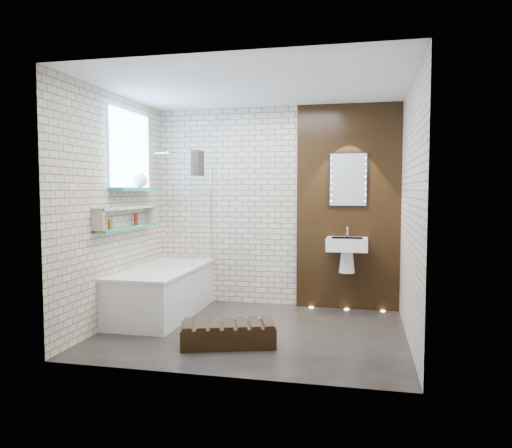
% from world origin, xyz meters
% --- Properties ---
extents(ground, '(3.20, 3.20, 0.00)m').
position_xyz_m(ground, '(0.00, 0.00, 0.00)').
color(ground, black).
rests_on(ground, ground).
extents(room_shell, '(3.24, 3.20, 2.60)m').
position_xyz_m(room_shell, '(0.00, 0.00, 1.30)').
color(room_shell, '#BFAA98').
rests_on(room_shell, ground).
extents(walnut_panel, '(1.30, 0.06, 2.60)m').
position_xyz_m(walnut_panel, '(0.95, 1.27, 1.30)').
color(walnut_panel, black).
rests_on(walnut_panel, ground).
extents(clerestory_window, '(0.18, 1.00, 0.94)m').
position_xyz_m(clerestory_window, '(-1.57, 0.35, 1.90)').
color(clerestory_window, '#7FADE0').
rests_on(clerestory_window, room_shell).
extents(display_niche, '(0.14, 1.30, 0.26)m').
position_xyz_m(display_niche, '(-1.53, 0.15, 1.20)').
color(display_niche, teal).
rests_on(display_niche, room_shell).
extents(bathtub, '(0.79, 1.74, 0.70)m').
position_xyz_m(bathtub, '(-1.22, 0.45, 0.29)').
color(bathtub, white).
rests_on(bathtub, ground).
extents(bath_screen, '(0.01, 0.78, 1.40)m').
position_xyz_m(bath_screen, '(-0.87, 0.89, 1.28)').
color(bath_screen, white).
rests_on(bath_screen, bathtub).
extents(towel, '(0.09, 0.24, 0.31)m').
position_xyz_m(towel, '(-0.87, 0.74, 1.85)').
color(towel, black).
rests_on(towel, bath_screen).
extents(shower_head, '(0.18, 0.18, 0.02)m').
position_xyz_m(shower_head, '(-1.30, 0.95, 2.00)').
color(shower_head, silver).
rests_on(shower_head, room_shell).
extents(washbasin, '(0.50, 0.36, 0.58)m').
position_xyz_m(washbasin, '(0.95, 1.07, 0.79)').
color(washbasin, white).
rests_on(washbasin, walnut_panel).
extents(led_mirror, '(0.50, 0.02, 0.70)m').
position_xyz_m(led_mirror, '(0.95, 1.23, 1.65)').
color(led_mirror, black).
rests_on(led_mirror, walnut_panel).
extents(walnut_step, '(0.99, 0.66, 0.20)m').
position_xyz_m(walnut_step, '(-0.14, -0.50, 0.10)').
color(walnut_step, black).
rests_on(walnut_step, ground).
extents(niche_bottles, '(0.06, 0.67, 0.14)m').
position_xyz_m(niche_bottles, '(-1.53, 0.15, 1.16)').
color(niche_bottles, '#A55419').
rests_on(niche_bottles, display_niche).
extents(sill_vases, '(0.17, 0.17, 0.17)m').
position_xyz_m(sill_vases, '(-1.50, 0.45, 1.64)').
color(sill_vases, white).
rests_on(sill_vases, clerestory_window).
extents(floor_uplights, '(0.96, 0.06, 0.01)m').
position_xyz_m(floor_uplights, '(0.95, 1.20, 0.01)').
color(floor_uplights, '#FFD899').
rests_on(floor_uplights, ground).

